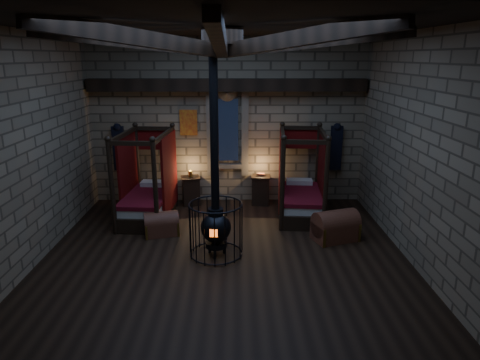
{
  "coord_description": "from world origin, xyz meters",
  "views": [
    {
      "loc": [
        0.23,
        -7.46,
        3.74
      ],
      "look_at": [
        0.3,
        0.6,
        1.39
      ],
      "focal_mm": 32.0,
      "sensor_mm": 36.0,
      "label": 1
    }
  ],
  "objects_px": {
    "bed_right": "(300,195)",
    "trunk_left": "(161,224)",
    "trunk_right": "(335,227)",
    "bed_left": "(148,197)",
    "stove": "(216,225)"
  },
  "relations": [
    {
      "from": "bed_right",
      "to": "trunk_left",
      "type": "distance_m",
      "value": 3.39
    },
    {
      "from": "bed_right",
      "to": "trunk_left",
      "type": "xyz_separation_m",
      "value": [
        -3.17,
        -1.18,
        -0.27
      ]
    },
    {
      "from": "bed_right",
      "to": "trunk_right",
      "type": "distance_m",
      "value": 1.59
    },
    {
      "from": "bed_left",
      "to": "trunk_right",
      "type": "height_order",
      "value": "bed_left"
    },
    {
      "from": "trunk_left",
      "to": "stove",
      "type": "bearing_deg",
      "value": -53.72
    },
    {
      "from": "trunk_right",
      "to": "bed_right",
      "type": "bearing_deg",
      "value": 90.5
    },
    {
      "from": "trunk_left",
      "to": "trunk_right",
      "type": "distance_m",
      "value": 3.72
    },
    {
      "from": "bed_left",
      "to": "bed_right",
      "type": "relative_size",
      "value": 1.01
    },
    {
      "from": "bed_left",
      "to": "bed_right",
      "type": "distance_m",
      "value": 3.65
    },
    {
      "from": "bed_right",
      "to": "stove",
      "type": "distance_m",
      "value": 2.93
    },
    {
      "from": "trunk_left",
      "to": "bed_right",
      "type": "bearing_deg",
      "value": 5.94
    },
    {
      "from": "bed_left",
      "to": "bed_right",
      "type": "height_order",
      "value": "bed_left"
    },
    {
      "from": "bed_left",
      "to": "stove",
      "type": "distance_m",
      "value": 2.66
    },
    {
      "from": "trunk_left",
      "to": "stove",
      "type": "relative_size",
      "value": 0.2
    },
    {
      "from": "bed_left",
      "to": "bed_right",
      "type": "xyz_separation_m",
      "value": [
        3.65,
        0.15,
        -0.0
      ]
    }
  ]
}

